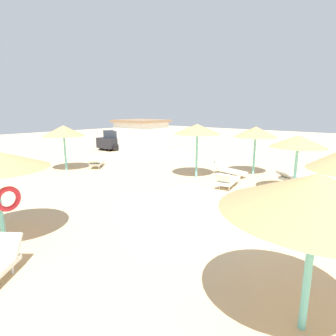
{
  "coord_description": "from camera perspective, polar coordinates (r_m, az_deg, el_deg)",
  "views": [
    {
      "loc": [
        -8.27,
        -4.01,
        3.5
      ],
      "look_at": [
        0.0,
        3.0,
        1.2
      ],
      "focal_mm": 29.32,
      "sensor_mm": 36.0,
      "label": 1
    }
  ],
  "objects": [
    {
      "name": "beach_cabana",
      "position": [
        24.46,
        -5.58,
        6.89
      ],
      "size": [
        3.69,
        3.97,
        2.66
      ],
      "color": "white",
      "rests_on": "ground"
    },
    {
      "name": "parasol_6",
      "position": [
        14.31,
        6.09,
        8.0
      ],
      "size": [
        2.4,
        2.4,
        2.8
      ],
      "color": "#6BC6BC",
      "rests_on": "ground"
    },
    {
      "name": "bench_1",
      "position": [
        17.76,
        -28.32,
        0.3
      ],
      "size": [
        0.64,
        1.55,
        0.49
      ],
      "color": "brown",
      "rests_on": "ground"
    },
    {
      "name": "lounger_1",
      "position": [
        15.2,
        12.65,
        -0.4
      ],
      "size": [
        1.05,
        1.98,
        0.74
      ],
      "color": "silver",
      "rests_on": "ground"
    },
    {
      "name": "parked_car",
      "position": [
        25.7,
        -10.17,
        5.81
      ],
      "size": [
        4.13,
        2.26,
        1.72
      ],
      "color": "black",
      "rests_on": "ground"
    },
    {
      "name": "parasol_2",
      "position": [
        17.13,
        -20.9,
        7.22
      ],
      "size": [
        2.37,
        2.37,
        2.63
      ],
      "color": "#6BC6BC",
      "rests_on": "ground"
    },
    {
      "name": "parasol_5",
      "position": [
        12.44,
        25.44,
        4.97
      ],
      "size": [
        2.24,
        2.24,
        2.49
      ],
      "color": "#6BC6BC",
      "rests_on": "ground"
    },
    {
      "name": "lounger_2",
      "position": [
        17.54,
        -14.58,
        1.12
      ],
      "size": [
        1.85,
        1.75,
        0.66
      ],
      "color": "silver",
      "rests_on": "ground"
    },
    {
      "name": "lounger_6",
      "position": [
        12.93,
        12.34,
        -2.52
      ],
      "size": [
        1.94,
        0.99,
        0.8
      ],
      "color": "silver",
      "rests_on": "ground"
    },
    {
      "name": "parasol_7",
      "position": [
        4.59,
        28.61,
        -4.63
      ],
      "size": [
        2.85,
        2.85,
        2.6
      ],
      "color": "#6BC6BC",
      "rests_on": "ground"
    },
    {
      "name": "lounger_5",
      "position": [
        14.65,
        24.8,
        -1.73
      ],
      "size": [
        1.99,
        1.46,
        0.64
      ],
      "color": "silver",
      "rests_on": "ground"
    },
    {
      "name": "parasol_1",
      "position": [
        15.65,
        17.78,
        7.14
      ],
      "size": [
        2.3,
        2.3,
        2.63
      ],
      "color": "#6BC6BC",
      "rests_on": "ground"
    },
    {
      "name": "ground_plane",
      "position": [
        9.84,
        13.63,
        -9.22
      ],
      "size": [
        80.0,
        80.0,
        0.0
      ],
      "primitive_type": "plane",
      "color": "#D1B284"
    }
  ]
}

